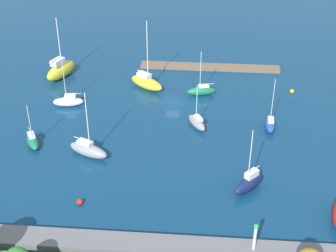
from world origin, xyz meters
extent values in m
plane|color=navy|center=(0.00, 0.00, 0.00)|extent=(160.00, 160.00, 0.00)
cube|color=brown|center=(-6.37, -14.64, 0.28)|extent=(27.85, 2.73, 0.56)
cube|color=slate|center=(0.00, 35.76, 0.61)|extent=(61.45, 3.09, 1.22)
cylinder|color=silver|center=(-11.91, 35.76, 2.82)|extent=(0.36, 0.36, 3.20)
sphere|color=green|center=(-11.91, 35.76, 4.67)|extent=(0.56, 0.56, 0.56)
ellipsoid|color=yellow|center=(5.26, -4.89, 1.11)|extent=(7.28, 6.03, 2.23)
cube|color=silver|center=(5.73, -5.22, 2.60)|extent=(2.94, 2.64, 0.74)
cylinder|color=silver|center=(4.96, -4.69, 7.73)|extent=(0.17, 0.17, 11.00)
cylinder|color=silver|center=(6.02, -5.42, 3.12)|extent=(2.20, 1.57, 0.14)
ellipsoid|color=gray|center=(11.32, 17.43, 0.97)|extent=(6.77, 4.43, 1.94)
cube|color=silver|center=(11.80, 17.22, 2.21)|extent=(2.63, 2.03, 0.53)
cylinder|color=silver|center=(11.02, 17.56, 6.32)|extent=(0.16, 0.16, 8.75)
cylinder|color=silver|center=(12.30, 17.00, 2.62)|extent=(2.60, 1.23, 0.13)
ellipsoid|color=#19724C|center=(-4.93, -3.09, 0.79)|extent=(5.39, 2.44, 1.59)
cube|color=silver|center=(-5.34, -3.17, 1.83)|extent=(2.01, 1.22, 0.48)
cylinder|color=silver|center=(-4.67, -3.04, 5.06)|extent=(0.13, 0.13, 6.95)
cylinder|color=silver|center=(-5.94, -3.28, 2.22)|extent=(2.55, 0.59, 0.10)
ellipsoid|color=#141E4C|center=(-12.03, 23.68, 1.04)|extent=(5.01, 5.19, 2.08)
cube|color=silver|center=(-12.34, 23.35, 2.54)|extent=(2.09, 2.14, 0.91)
cylinder|color=silver|center=(-11.84, 23.88, 5.90)|extent=(0.13, 0.13, 7.65)
cylinder|color=silver|center=(-12.60, 23.08, 3.14)|extent=(1.59, 1.69, 0.11)
ellipsoid|color=white|center=(18.14, 2.76, 0.79)|extent=(5.48, 2.61, 1.59)
cube|color=silver|center=(17.72, 2.70, 1.90)|extent=(2.04, 1.38, 0.62)
cylinder|color=silver|center=(18.40, 2.80, 5.26)|extent=(0.13, 0.13, 7.35)
cylinder|color=silver|center=(17.12, 2.61, 2.36)|extent=(2.57, 0.48, 0.10)
ellipsoid|color=#2347B2|center=(-16.34, 7.51, 0.81)|extent=(1.75, 4.75, 1.63)
cube|color=silver|center=(-16.33, 7.89, 1.88)|extent=(1.01, 1.72, 0.51)
cylinder|color=silver|center=(-16.35, 7.28, 5.25)|extent=(0.11, 0.11, 7.24)
cylinder|color=silver|center=(-16.32, 8.20, 2.29)|extent=(0.15, 1.86, 0.09)
ellipsoid|color=yellow|center=(22.28, -8.12, 1.48)|extent=(5.43, 8.16, 2.97)
cube|color=silver|center=(22.53, -7.55, 3.53)|extent=(2.51, 3.18, 1.13)
cylinder|color=silver|center=(22.12, -8.48, 7.47)|extent=(0.19, 0.19, 9.00)
cylinder|color=silver|center=(22.81, -6.89, 4.25)|extent=(1.52, 3.24, 0.15)
ellipsoid|color=gray|center=(-4.50, 7.93, 0.78)|extent=(3.79, 5.06, 1.57)
cube|color=silver|center=(-4.70, 8.28, 1.86)|extent=(1.68, 2.00, 0.59)
cylinder|color=silver|center=(-4.38, 7.72, 4.55)|extent=(0.12, 0.12, 5.97)
cylinder|color=silver|center=(-4.85, 8.55, 2.31)|extent=(1.03, 1.70, 0.09)
ellipsoid|color=#19724C|center=(20.52, 15.39, 0.70)|extent=(3.70, 4.83, 1.40)
cube|color=silver|center=(20.71, 15.06, 1.65)|extent=(1.66, 1.93, 0.50)
cylinder|color=silver|center=(20.40, 15.59, 4.29)|extent=(0.11, 0.11, 5.79)
cylinder|color=silver|center=(20.98, 14.59, 2.05)|extent=(1.23, 2.05, 0.09)
sphere|color=yellow|center=(-21.52, -5.18, 0.40)|extent=(0.80, 0.80, 0.80)
sphere|color=red|center=(10.10, 28.44, 0.41)|extent=(0.83, 0.83, 0.83)
camera|label=1|loc=(-5.57, 77.72, 43.43)|focal=53.64mm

